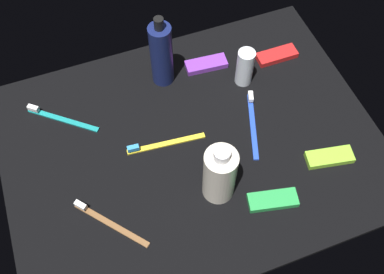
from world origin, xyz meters
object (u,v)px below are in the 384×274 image
(lotion_bottle, at_px, (163,54))
(bodywash_bottle, at_px, (220,174))
(toothbrush_blue, at_px, (253,121))
(snack_bar_red, at_px, (277,55))
(toothbrush_teal, at_px, (59,118))
(toothbrush_yellow, at_px, (161,144))
(toothbrush_brown, at_px, (107,221))
(snack_bar_purple, at_px, (206,64))
(snack_bar_lime, at_px, (329,157))
(snack_bar_green, at_px, (273,200))
(deodorant_stick, at_px, (245,67))

(lotion_bottle, height_order, bodywash_bottle, lotion_bottle)
(toothbrush_blue, xyz_separation_m, snack_bar_red, (0.14, 0.16, 0.00))
(toothbrush_teal, xyz_separation_m, toothbrush_blue, (0.42, -0.17, 0.00))
(toothbrush_yellow, bearing_deg, snack_bar_red, 21.94)
(toothbrush_teal, bearing_deg, toothbrush_blue, -21.73)
(toothbrush_brown, bearing_deg, toothbrush_blue, 17.31)
(toothbrush_blue, bearing_deg, toothbrush_brown, -162.69)
(toothbrush_brown, relative_size, toothbrush_blue, 0.84)
(snack_bar_purple, bearing_deg, snack_bar_lime, -60.43)
(snack_bar_green, bearing_deg, toothbrush_brown, 179.64)
(deodorant_stick, relative_size, snack_bar_lime, 0.96)
(toothbrush_brown, height_order, snack_bar_lime, toothbrush_brown)
(snack_bar_lime, height_order, snack_bar_purple, same)
(toothbrush_blue, bearing_deg, bodywash_bottle, -136.97)
(toothbrush_teal, xyz_separation_m, snack_bar_green, (0.38, -0.36, 0.00))
(lotion_bottle, distance_m, toothbrush_brown, 0.40)
(lotion_bottle, relative_size, snack_bar_purple, 1.92)
(toothbrush_yellow, bearing_deg, toothbrush_brown, -140.48)
(lotion_bottle, height_order, deodorant_stick, lotion_bottle)
(bodywash_bottle, distance_m, snack_bar_purple, 0.35)
(bodywash_bottle, distance_m, toothbrush_yellow, 0.18)
(snack_bar_lime, bearing_deg, toothbrush_teal, 160.46)
(toothbrush_yellow, relative_size, snack_bar_red, 1.73)
(toothbrush_blue, bearing_deg, snack_bar_purple, 101.19)
(toothbrush_teal, relative_size, snack_bar_lime, 1.41)
(toothbrush_teal, distance_m, snack_bar_lime, 0.63)
(toothbrush_teal, bearing_deg, snack_bar_lime, -30.34)
(lotion_bottle, bearing_deg, toothbrush_yellow, -110.82)
(lotion_bottle, xyz_separation_m, deodorant_stick, (0.18, -0.08, -0.04))
(lotion_bottle, height_order, toothbrush_brown, lotion_bottle)
(toothbrush_brown, relative_size, snack_bar_purple, 1.40)
(toothbrush_brown, distance_m, toothbrush_blue, 0.40)
(snack_bar_lime, bearing_deg, bodywash_bottle, -172.89)
(bodywash_bottle, bearing_deg, toothbrush_brown, 177.02)
(snack_bar_lime, relative_size, snack_bar_purple, 1.00)
(snack_bar_red, distance_m, snack_bar_purple, 0.18)
(bodywash_bottle, bearing_deg, lotion_bottle, 91.51)
(snack_bar_red, relative_size, snack_bar_lime, 1.00)
(snack_bar_green, xyz_separation_m, snack_bar_purple, (0.00, 0.39, 0.00))
(snack_bar_green, bearing_deg, toothbrush_blue, 90.03)
(snack_bar_purple, bearing_deg, snack_bar_green, -85.76)
(toothbrush_yellow, bearing_deg, snack_bar_green, -50.51)
(deodorant_stick, bearing_deg, toothbrush_yellow, -156.85)
(bodywash_bottle, xyz_separation_m, snack_bar_red, (0.28, 0.29, -0.07))
(lotion_bottle, xyz_separation_m, toothbrush_brown, (-0.23, -0.32, -0.08))
(toothbrush_blue, distance_m, snack_bar_lime, 0.19)
(lotion_bottle, relative_size, toothbrush_brown, 1.37)
(toothbrush_teal, relative_size, toothbrush_brown, 1.01)
(lotion_bottle, bearing_deg, snack_bar_red, -7.24)
(snack_bar_lime, bearing_deg, snack_bar_red, 96.71)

